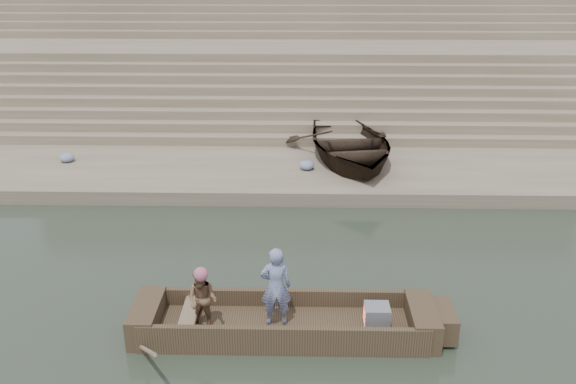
{
  "coord_description": "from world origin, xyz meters",
  "views": [
    {
      "loc": [
        -0.37,
        -9.38,
        6.9
      ],
      "look_at": [
        -0.65,
        3.74,
        1.4
      ],
      "focal_mm": 38.53,
      "sensor_mm": 36.0,
      "label": 1
    }
  ],
  "objects_px": {
    "main_rowboat": "(284,328)",
    "standing_man": "(276,287)",
    "television": "(376,315)",
    "beached_rowboat": "(350,145)",
    "rowing_man": "(202,300)"
  },
  "relations": [
    {
      "from": "television",
      "to": "beached_rowboat",
      "type": "height_order",
      "value": "beached_rowboat"
    },
    {
      "from": "main_rowboat",
      "to": "rowing_man",
      "type": "bearing_deg",
      "value": -173.65
    },
    {
      "from": "standing_man",
      "to": "television",
      "type": "bearing_deg",
      "value": 175.17
    },
    {
      "from": "standing_man",
      "to": "television",
      "type": "relative_size",
      "value": 3.39
    },
    {
      "from": "main_rowboat",
      "to": "standing_man",
      "type": "relative_size",
      "value": 3.2
    },
    {
      "from": "standing_man",
      "to": "television",
      "type": "height_order",
      "value": "standing_man"
    },
    {
      "from": "main_rowboat",
      "to": "standing_man",
      "type": "xyz_separation_m",
      "value": [
        -0.15,
        0.02,
        0.89
      ]
    },
    {
      "from": "main_rowboat",
      "to": "beached_rowboat",
      "type": "relative_size",
      "value": 1.01
    },
    {
      "from": "beached_rowboat",
      "to": "main_rowboat",
      "type": "bearing_deg",
      "value": -111.47
    },
    {
      "from": "main_rowboat",
      "to": "rowing_man",
      "type": "xyz_separation_m",
      "value": [
        -1.46,
        -0.16,
        0.7
      ]
    },
    {
      "from": "standing_man",
      "to": "beached_rowboat",
      "type": "distance_m",
      "value": 8.64
    },
    {
      "from": "television",
      "to": "beached_rowboat",
      "type": "xyz_separation_m",
      "value": [
        0.09,
        8.44,
        0.49
      ]
    },
    {
      "from": "main_rowboat",
      "to": "standing_man",
      "type": "bearing_deg",
      "value": 172.79
    },
    {
      "from": "rowing_man",
      "to": "television",
      "type": "bearing_deg",
      "value": 20.68
    },
    {
      "from": "main_rowboat",
      "to": "television",
      "type": "bearing_deg",
      "value": 0.0
    }
  ]
}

